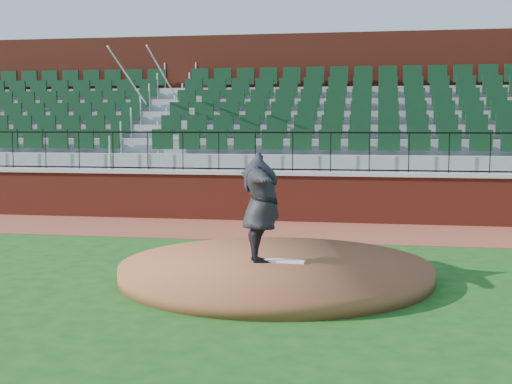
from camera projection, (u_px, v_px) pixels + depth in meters
ground at (240, 282)px, 10.96m from camera, size 90.00×90.00×0.00m
warning_track at (284, 230)px, 16.25m from camera, size 34.00×3.20×0.01m
field_wall at (292, 198)px, 17.76m from camera, size 34.00×0.35×1.20m
wall_cap at (293, 173)px, 17.69m from camera, size 34.00×0.45×0.10m
wall_railing at (293, 152)px, 17.64m from camera, size 34.00×0.05×1.00m
seating_stands at (304, 131)px, 20.26m from camera, size 34.00×5.10×4.60m
concourse_wall at (312, 117)px, 22.96m from camera, size 34.00×0.50×5.50m
pitchers_mound at (275, 270)px, 11.24m from camera, size 5.10×5.10×0.25m
pitching_rubber at (285, 261)px, 11.25m from camera, size 0.67×0.21×0.04m
pitcher at (261, 207)px, 11.23m from camera, size 1.32×2.30×1.81m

